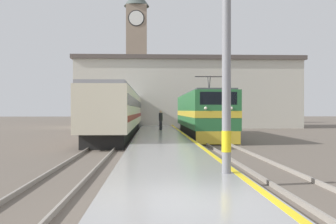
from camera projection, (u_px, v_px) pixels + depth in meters
ground_plane at (159, 133)px, 37.99m from camera, size 200.00×200.00×0.00m
platform at (160, 134)px, 33.00m from camera, size 3.73×140.00×0.42m
rail_track_near at (200, 136)px, 33.14m from camera, size 2.83×140.00×0.16m
rail_track_far at (119, 136)px, 32.85m from camera, size 2.83×140.00×0.16m
locomotive_train at (202, 114)px, 32.07m from camera, size 2.92×16.06×4.63m
passenger_train at (127, 111)px, 44.56m from camera, size 2.92×48.45×3.80m
catenary_mast at (229, 39)px, 11.11m from camera, size 2.30×0.27×7.66m
person_on_platform at (161, 120)px, 35.15m from camera, size 0.34×0.34×1.77m
clock_tower at (137, 52)px, 64.82m from camera, size 4.15×4.15×22.35m
station_building at (186, 93)px, 51.44m from camera, size 28.10×10.55×8.77m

